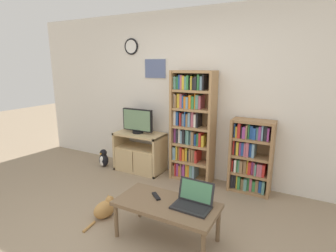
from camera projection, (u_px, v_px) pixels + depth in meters
name	position (u px, v px, depth m)	size (l,w,h in m)	color
ground_plane	(115.00, 252.00, 2.55)	(18.00, 18.00, 0.00)	gray
wall_back	(198.00, 96.00, 4.06)	(6.52, 0.09, 2.60)	silver
tv_stand	(139.00, 152.00, 4.46)	(0.83, 0.45, 0.66)	tan
television	(138.00, 121.00, 4.35)	(0.56, 0.18, 0.41)	black
bookshelf_tall	(191.00, 127.00, 4.02)	(0.65, 0.31, 1.70)	tan
bookshelf_short	(250.00, 157.00, 3.69)	(0.57, 0.29, 1.04)	#9E754C
coffee_table	(167.00, 207.00, 2.66)	(1.05, 0.52, 0.41)	brown
laptop	(193.00, 200.00, 2.58)	(0.38, 0.28, 0.25)	#232326
remote_near_laptop	(156.00, 196.00, 2.77)	(0.15, 0.14, 0.02)	black
cat	(105.00, 208.00, 3.11)	(0.23, 0.50, 0.26)	#B78447
penguin_figurine	(103.00, 159.00, 4.66)	(0.17, 0.15, 0.32)	black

